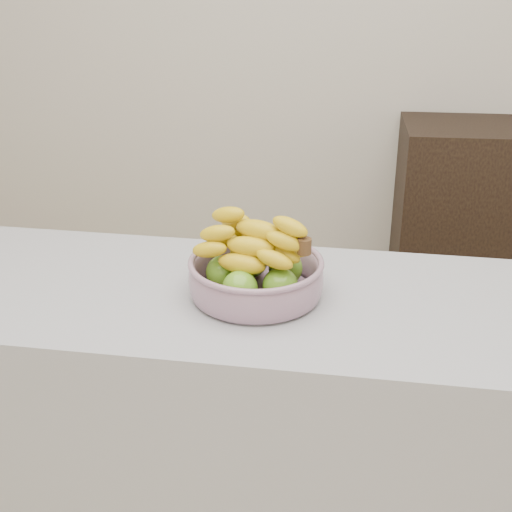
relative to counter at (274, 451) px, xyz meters
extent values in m
cube|color=beige|center=(0.00, 1.74, 0.90)|extent=(4.00, 0.05, 2.70)
cube|color=#A1A1A9|center=(0.00, 0.00, 0.00)|extent=(2.00, 0.60, 0.90)
cube|color=black|center=(0.60, 1.52, 0.03)|extent=(0.55, 0.45, 0.95)
cylinder|color=#97A2B5|center=(-0.05, 0.00, 0.46)|extent=(0.27, 0.27, 0.01)
torus|color=#97A2B5|center=(-0.05, 0.00, 0.53)|extent=(0.31, 0.31, 0.01)
sphere|color=#458416|center=(-0.07, -0.07, 0.50)|extent=(0.08, 0.08, 0.08)
sphere|color=#458416|center=(0.02, -0.05, 0.50)|extent=(0.08, 0.08, 0.08)
sphere|color=#458416|center=(0.02, 0.05, 0.50)|extent=(0.08, 0.08, 0.08)
sphere|color=#458416|center=(-0.07, 0.07, 0.50)|extent=(0.08, 0.08, 0.08)
sphere|color=#458416|center=(-0.12, 0.00, 0.50)|extent=(0.08, 0.08, 0.08)
ellipsoid|color=yellow|center=(-0.07, -0.04, 0.55)|extent=(0.20, 0.08, 0.05)
ellipsoid|color=yellow|center=(-0.06, 0.00, 0.55)|extent=(0.20, 0.10, 0.05)
ellipsoid|color=yellow|center=(-0.04, 0.05, 0.55)|extent=(0.20, 0.12, 0.05)
ellipsoid|color=yellow|center=(-0.05, -0.03, 0.58)|extent=(0.20, 0.07, 0.05)
ellipsoid|color=yellow|center=(-0.04, 0.03, 0.58)|extent=(0.19, 0.14, 0.05)
ellipsoid|color=yellow|center=(-0.04, 0.00, 0.62)|extent=(0.20, 0.10, 0.05)
cylinder|color=#452C16|center=(0.07, -0.04, 0.60)|extent=(0.03, 0.03, 0.04)
camera|label=1|loc=(0.19, -1.45, 1.22)|focal=50.00mm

